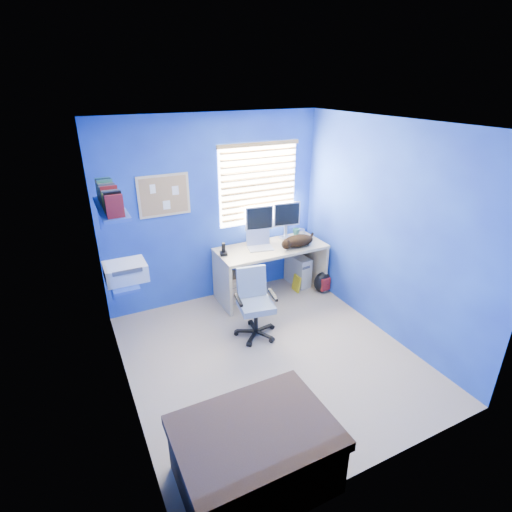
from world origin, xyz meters
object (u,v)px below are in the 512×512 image
desk (271,271)px  office_chair (255,311)px  tower_pc (298,270)px  laptop (260,241)px  cat (298,241)px

desk → office_chair: office_chair is taller
tower_pc → office_chair: bearing=-148.4°
laptop → office_chair: laptop is taller
office_chair → desk: bearing=50.8°
desk → office_chair: (-0.63, -0.77, -0.06)m
tower_pc → office_chair: office_chair is taller
tower_pc → office_chair: size_ratio=0.54×
laptop → office_chair: 1.07m
desk → laptop: bearing=172.1°
desk → laptop: (-0.16, 0.02, 0.48)m
desk → office_chair: bearing=-129.2°
cat → office_chair: cat is taller
laptop → tower_pc: (0.69, 0.09, -0.62)m
tower_pc → cat: bearing=-131.0°
laptop → office_chair: (-0.47, -0.80, -0.54)m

